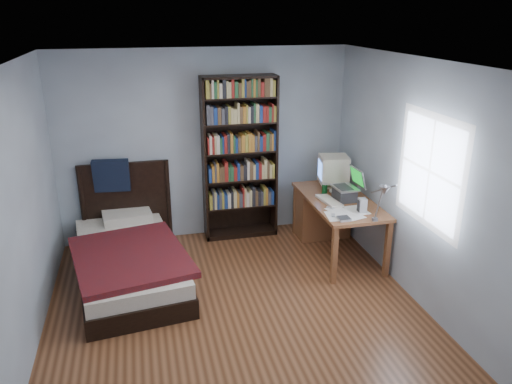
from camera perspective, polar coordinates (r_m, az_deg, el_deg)
room at (r=4.64m, az=-1.85°, el=-1.02°), size 4.20×4.24×2.50m
desk at (r=6.71m, az=7.97°, el=-2.12°), size 0.75×1.51×0.73m
crt_monitor at (r=6.59m, az=8.76°, el=2.58°), size 0.43×0.40×0.43m
laptop at (r=6.18m, az=10.25°, el=0.08°), size 0.34×0.35×0.41m
desk_lamp at (r=5.19m, az=14.35°, el=-0.19°), size 0.21×0.47×0.56m
keyboard at (r=6.12m, az=8.36°, el=-1.01°), size 0.22×0.44×0.04m
speaker at (r=5.84m, az=12.05°, el=-1.53°), size 0.09×0.09×0.17m
soda_can at (r=6.37m, az=7.85°, el=0.33°), size 0.07×0.07×0.13m
mouse at (r=6.43m, az=8.68°, el=0.07°), size 0.07×0.12×0.04m
phone_silver at (r=5.93m, az=8.51°, el=-1.78°), size 0.09×0.10×0.02m
phone_grey at (r=5.71m, az=8.82°, el=-2.65°), size 0.07×0.09×0.02m
external_drive at (r=5.63m, az=10.01°, el=-3.03°), size 0.13×0.13×0.03m
bookshelf at (r=6.57m, az=-1.86°, el=3.82°), size 0.97×0.30×2.16m
bed at (r=6.00m, az=-14.36°, el=-7.05°), size 1.40×2.29×1.16m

